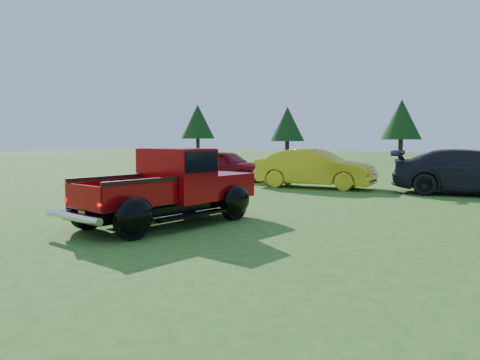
{
  "coord_description": "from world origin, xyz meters",
  "views": [
    {
      "loc": [
        4.41,
        -7.91,
        1.85
      ],
      "look_at": [
        -0.22,
        0.2,
        1.03
      ],
      "focal_mm": 35.0,
      "sensor_mm": 36.0,
      "label": 1
    }
  ],
  "objects_px": {
    "tree_west": "(287,124)",
    "pickup_truck": "(177,187)",
    "show_car_red": "(225,165)",
    "show_car_grey": "(474,172)",
    "tree_far_west": "(198,122)",
    "tree_mid_left": "(401,120)",
    "show_car_yellow": "(315,168)"
  },
  "relations": [
    {
      "from": "pickup_truck",
      "to": "show_car_grey",
      "type": "distance_m",
      "value": 10.5
    },
    {
      "from": "tree_west",
      "to": "show_car_grey",
      "type": "relative_size",
      "value": 0.88
    },
    {
      "from": "tree_west",
      "to": "show_car_yellow",
      "type": "height_order",
      "value": "tree_west"
    },
    {
      "from": "show_car_red",
      "to": "show_car_grey",
      "type": "xyz_separation_m",
      "value": [
        10.0,
        -0.52,
        0.07
      ]
    },
    {
      "from": "tree_mid_left",
      "to": "show_car_red",
      "type": "xyz_separation_m",
      "value": [
        -3.5,
        -21.13,
        -2.7
      ]
    },
    {
      "from": "tree_mid_left",
      "to": "show_car_red",
      "type": "bearing_deg",
      "value": -99.4
    },
    {
      "from": "tree_mid_left",
      "to": "show_car_grey",
      "type": "distance_m",
      "value": 22.76
    },
    {
      "from": "tree_west",
      "to": "pickup_truck",
      "type": "height_order",
      "value": "tree_west"
    },
    {
      "from": "tree_far_west",
      "to": "pickup_truck",
      "type": "xyz_separation_m",
      "value": [
        20.08,
        -29.66,
        -2.74
      ]
    },
    {
      "from": "tree_far_west",
      "to": "show_car_yellow",
      "type": "distance_m",
      "value": 29.3
    },
    {
      "from": "tree_west",
      "to": "tree_mid_left",
      "type": "relative_size",
      "value": 0.92
    },
    {
      "from": "tree_far_west",
      "to": "show_car_yellow",
      "type": "relative_size",
      "value": 1.17
    },
    {
      "from": "tree_west",
      "to": "pickup_truck",
      "type": "relative_size",
      "value": 0.99
    },
    {
      "from": "show_car_yellow",
      "to": "show_car_grey",
      "type": "height_order",
      "value": "show_car_grey"
    },
    {
      "from": "tree_far_west",
      "to": "tree_mid_left",
      "type": "distance_m",
      "value": 19.03
    },
    {
      "from": "pickup_truck",
      "to": "show_car_yellow",
      "type": "bearing_deg",
      "value": 100.57
    },
    {
      "from": "tree_west",
      "to": "show_car_grey",
      "type": "height_order",
      "value": "tree_west"
    },
    {
      "from": "tree_far_west",
      "to": "show_car_red",
      "type": "height_order",
      "value": "tree_far_west"
    },
    {
      "from": "tree_west",
      "to": "pickup_truck",
      "type": "bearing_deg",
      "value": -70.61
    },
    {
      "from": "tree_west",
      "to": "show_car_yellow",
      "type": "relative_size",
      "value": 1.03
    },
    {
      "from": "tree_far_west",
      "to": "tree_west",
      "type": "distance_m",
      "value": 10.06
    },
    {
      "from": "tree_mid_left",
      "to": "show_car_yellow",
      "type": "height_order",
      "value": "tree_mid_left"
    },
    {
      "from": "tree_mid_left",
      "to": "show_car_red",
      "type": "distance_m",
      "value": 21.59
    },
    {
      "from": "show_car_yellow",
      "to": "show_car_grey",
      "type": "relative_size",
      "value": 0.86
    },
    {
      "from": "tree_far_west",
      "to": "show_car_red",
      "type": "relative_size",
      "value": 1.3
    },
    {
      "from": "pickup_truck",
      "to": "show_car_yellow",
      "type": "xyz_separation_m",
      "value": [
        0.03,
        8.52,
        -0.05
      ]
    },
    {
      "from": "show_car_red",
      "to": "pickup_truck",
      "type": "bearing_deg",
      "value": -156.93
    },
    {
      "from": "show_car_yellow",
      "to": "tree_mid_left",
      "type": "bearing_deg",
      "value": -1.09
    },
    {
      "from": "show_car_grey",
      "to": "pickup_truck",
      "type": "bearing_deg",
      "value": 142.57
    },
    {
      "from": "tree_far_west",
      "to": "tree_west",
      "type": "relative_size",
      "value": 1.13
    },
    {
      "from": "pickup_truck",
      "to": "show_car_red",
      "type": "distance_m",
      "value": 10.57
    },
    {
      "from": "tree_mid_left",
      "to": "show_car_yellow",
      "type": "relative_size",
      "value": 1.12
    }
  ]
}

